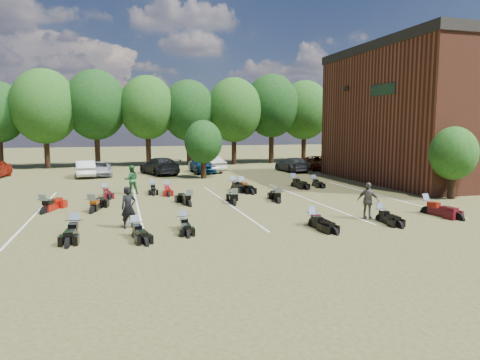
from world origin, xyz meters
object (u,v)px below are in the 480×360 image
object	(u,v)px
motorcycle_0	(135,236)
motorcycle_7	(45,213)
person_black	(129,208)
motorcycle_14	(105,196)
motorcycle_3	(313,227)
car_4	(202,164)
person_grey	(368,201)
person_green	(131,180)

from	to	relation	value
motorcycle_0	motorcycle_7	xyz separation A→B (m)	(-4.24, 5.94, 0.00)
person_black	motorcycle_14	distance (m)	9.54
motorcycle_3	motorcycle_14	xyz separation A→B (m)	(-8.98, 11.35, 0.00)
motorcycle_7	car_4	bearing A→B (deg)	-104.93
person_grey	motorcycle_7	world-z (taller)	person_grey
person_grey	motorcycle_14	world-z (taller)	person_grey
person_grey	motorcycle_7	distance (m)	15.97
person_green	motorcycle_7	bearing A→B (deg)	45.32
car_4	person_black	bearing A→B (deg)	-110.47
motorcycle_7	motorcycle_14	world-z (taller)	motorcycle_7
person_grey	motorcycle_0	size ratio (longest dim) A/B	0.85
car_4	person_grey	world-z (taller)	person_grey
motorcycle_3	motorcycle_14	bearing A→B (deg)	118.57
person_green	motorcycle_3	distance (m)	13.82
car_4	motorcycle_0	bearing A→B (deg)	-108.86
person_green	person_grey	distance (m)	15.16
car_4	motorcycle_3	bearing A→B (deg)	-90.75
car_4	motorcycle_7	size ratio (longest dim) A/B	1.89
car_4	person_black	world-z (taller)	person_black
person_grey	motorcycle_3	world-z (taller)	person_grey
motorcycle_7	motorcycle_14	bearing A→B (deg)	-100.52
person_green	motorcycle_7	size ratio (longest dim) A/B	0.76
motorcycle_0	motorcycle_3	xyz separation A→B (m)	(7.51, -0.43, 0.00)
person_grey	motorcycle_3	size ratio (longest dim) A/B	0.86
motorcycle_3	motorcycle_7	distance (m)	13.37
motorcycle_0	motorcycle_14	xyz separation A→B (m)	(-1.47, 10.91, 0.00)
person_grey	motorcycle_3	bearing A→B (deg)	64.78
person_black	motorcycle_0	bearing A→B (deg)	-98.60
car_4	motorcycle_14	xyz separation A→B (m)	(-8.57, -12.14, -0.80)
car_4	motorcycle_7	xyz separation A→B (m)	(-11.34, -17.12, -0.80)
motorcycle_7	motorcycle_0	bearing A→B (deg)	144.13
person_green	motorcycle_14	bearing A→B (deg)	6.51
motorcycle_3	motorcycle_0	bearing A→B (deg)	166.91
motorcycle_3	car_4	bearing A→B (deg)	81.22
person_grey	motorcycle_0	xyz separation A→B (m)	(-10.68, -0.31, -0.87)
person_grey	motorcycle_14	size ratio (longest dim) A/B	0.87
motorcycle_0	motorcycle_3	world-z (taller)	motorcycle_0
car_4	motorcycle_3	distance (m)	23.51
motorcycle_0	person_green	bearing A→B (deg)	77.15
person_black	motorcycle_7	xyz separation A→B (m)	(-4.03, 4.44, -0.90)
motorcycle_0	motorcycle_7	world-z (taller)	motorcycle_7
motorcycle_3	motorcycle_14	distance (m)	14.47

